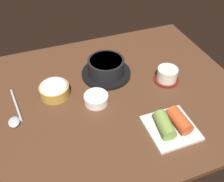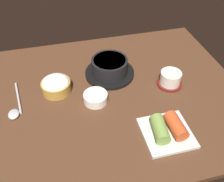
# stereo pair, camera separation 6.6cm
# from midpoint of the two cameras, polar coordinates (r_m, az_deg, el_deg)

# --- Properties ---
(dining_table) EXTENTS (1.00, 0.76, 0.02)m
(dining_table) POSITION_cam_midpoint_polar(r_m,az_deg,el_deg) (0.89, 0.55, -1.33)
(dining_table) COLOR #4C2D1C
(dining_table) RESTS_ON ground
(stone_pot) EXTENTS (0.19, 0.19, 0.07)m
(stone_pot) POSITION_cam_midpoint_polar(r_m,az_deg,el_deg) (0.95, 1.43, 5.40)
(stone_pot) COLOR black
(stone_pot) RESTS_ON dining_table
(rice_bowl) EXTENTS (0.11, 0.11, 0.06)m
(rice_bowl) POSITION_cam_midpoint_polar(r_m,az_deg,el_deg) (0.89, -10.86, 1.36)
(rice_bowl) COLOR #B78C38
(rice_bowl) RESTS_ON dining_table
(tea_cup_with_saucer) EXTENTS (0.09, 0.09, 0.06)m
(tea_cup_with_saucer) POSITION_cam_midpoint_polar(r_m,az_deg,el_deg) (0.94, 15.36, 2.70)
(tea_cup_with_saucer) COLOR maroon
(tea_cup_with_saucer) RESTS_ON dining_table
(banchan_cup_center) EXTENTS (0.08, 0.08, 0.03)m
(banchan_cup_center) POSITION_cam_midpoint_polar(r_m,az_deg,el_deg) (0.85, -1.64, -1.60)
(banchan_cup_center) COLOR white
(banchan_cup_center) RESTS_ON dining_table
(kimchi_plate) EXTENTS (0.15, 0.15, 0.05)m
(kimchi_plate) POSITION_cam_midpoint_polar(r_m,az_deg,el_deg) (0.77, 15.16, -8.75)
(kimchi_plate) COLOR silver
(kimchi_plate) RESTS_ON dining_table
(spoon) EXTENTS (0.04, 0.18, 0.01)m
(spoon) POSITION_cam_midpoint_polar(r_m,az_deg,el_deg) (0.88, -19.61, -3.90)
(spoon) COLOR #B7B7BC
(spoon) RESTS_ON dining_table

